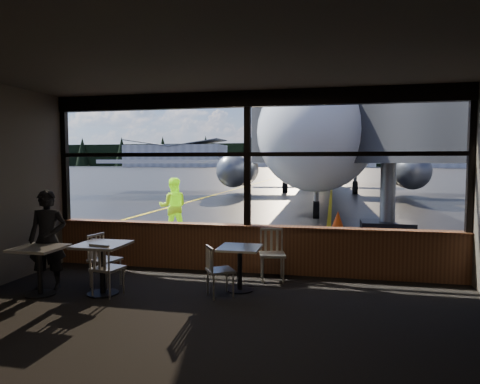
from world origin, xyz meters
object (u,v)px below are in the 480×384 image
(cone_nose, at_px, (338,219))
(chair_mid_s, at_px, (108,269))
(cafe_table_near, at_px, (240,269))
(chair_near_w, at_px, (220,271))
(airliner, at_px, (320,108))
(cafe_table_mid, at_px, (102,269))
(ground_crew, at_px, (173,207))
(cafe_table_left, at_px, (40,271))
(jet_bridge, at_px, (401,150))
(chair_mid_w, at_px, (105,260))
(passenger, at_px, (48,240))
(chair_near_n, at_px, (272,255))

(cone_nose, bearing_deg, chair_mid_s, -113.50)
(cafe_table_near, bearing_deg, chair_near_w, -121.79)
(airliner, height_order, cafe_table_near, airliner)
(cafe_table_mid, height_order, chair_near_w, cafe_table_mid)
(airliner, xyz_separation_m, chair_near_w, (-0.84, -22.70, -5.33))
(ground_crew, bearing_deg, cafe_table_mid, 80.27)
(cafe_table_left, height_order, ground_crew, ground_crew)
(jet_bridge, distance_m, cafe_table_mid, 9.52)
(jet_bridge, bearing_deg, ground_crew, -164.49)
(chair_near_w, xyz_separation_m, cone_nose, (1.91, 8.14, -0.16))
(cafe_table_left, distance_m, chair_mid_w, 1.03)
(chair_near_w, xyz_separation_m, passenger, (-2.97, -0.19, 0.43))
(cafe_table_mid, bearing_deg, ground_crew, 99.60)
(chair_mid_s, bearing_deg, chair_near_n, 40.32)
(cafe_table_near, bearing_deg, chair_mid_s, -160.37)
(airliner, distance_m, cafe_table_near, 22.97)
(cafe_table_mid, xyz_separation_m, chair_mid_w, (-0.19, 0.42, 0.04))
(jet_bridge, bearing_deg, chair_mid_s, -126.43)
(passenger, bearing_deg, cone_nose, 41.46)
(chair_mid_s, distance_m, cone_nose, 9.24)
(cafe_table_near, height_order, chair_mid_w, chair_mid_w)
(chair_near_w, bearing_deg, chair_near_n, 115.34)
(cafe_table_mid, xyz_separation_m, chair_near_n, (2.58, 1.38, 0.05))
(jet_bridge, bearing_deg, cafe_table_near, -117.37)
(cafe_table_near, distance_m, chair_mid_w, 2.34)
(chair_mid_s, distance_m, chair_mid_w, 0.56)
(cafe_table_left, distance_m, chair_near_w, 2.92)
(cafe_table_near, xyz_separation_m, passenger, (-3.20, -0.57, 0.47))
(cafe_table_near, bearing_deg, chair_near_n, 57.48)
(cafe_table_mid, bearing_deg, chair_mid_w, 114.33)
(airliner, height_order, cafe_table_mid, airliner)
(chair_near_w, height_order, ground_crew, ground_crew)
(chair_mid_w, distance_m, ground_crew, 5.23)
(jet_bridge, distance_m, ground_crew, 7.01)
(cafe_table_near, relative_size, chair_mid_s, 0.85)
(cafe_table_mid, bearing_deg, chair_mid_s, -19.37)
(chair_near_w, height_order, chair_near_n, chair_near_n)
(passenger, bearing_deg, chair_near_n, 1.05)
(chair_near_w, relative_size, ground_crew, 0.49)
(cafe_table_mid, height_order, chair_mid_w, chair_mid_w)
(cone_nose, bearing_deg, cafe_table_near, -102.18)
(cafe_table_left, height_order, passenger, passenger)
(airliner, xyz_separation_m, jet_bridge, (2.88, -15.60, -3.22))
(cafe_table_near, distance_m, cone_nose, 7.94)
(cafe_table_left, height_order, chair_near_n, chair_near_n)
(chair_near_n, bearing_deg, passenger, 6.21)
(cafe_table_near, height_order, cafe_table_left, cafe_table_left)
(cafe_table_left, distance_m, chair_near_n, 3.90)
(chair_mid_w, distance_m, cone_nose, 8.96)
(chair_near_n, height_order, chair_mid_s, chair_near_n)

